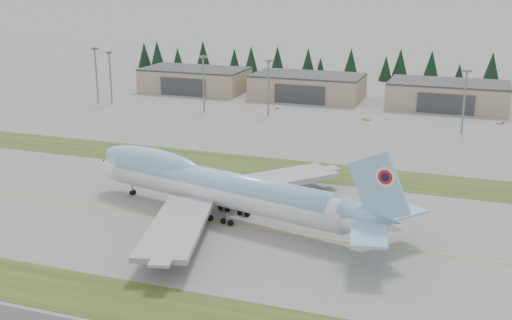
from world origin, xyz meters
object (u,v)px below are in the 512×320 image
at_px(service_vehicle_a, 277,108).
at_px(service_vehicle_b, 366,120).
at_px(boeing_747_freighter, 218,187).
at_px(hangar_right, 448,95).
at_px(hangar_center, 308,86).
at_px(hangar_left, 195,80).
at_px(service_vehicle_c, 500,124).

xyz_separation_m(service_vehicle_a, service_vehicle_b, (38.80, -9.75, 0.00)).
distance_m(boeing_747_freighter, hangar_right, 151.30).
bearing_deg(hangar_center, boeing_747_freighter, -82.73).
xyz_separation_m(hangar_right, service_vehicle_a, (-66.20, -24.96, -5.39)).
relative_size(hangar_left, service_vehicle_b, 14.20).
xyz_separation_m(service_vehicle_b, service_vehicle_c, (48.21, 11.15, 0.00)).
height_order(boeing_747_freighter, service_vehicle_b, boeing_747_freighter).
bearing_deg(service_vehicle_a, service_vehicle_c, -18.37).
bearing_deg(service_vehicle_b, boeing_747_freighter, -165.95).
relative_size(hangar_right, service_vehicle_c, 11.96).
xyz_separation_m(boeing_747_freighter, hangar_left, (-73.55, 145.50, -1.79)).
distance_m(hangar_center, service_vehicle_a, 26.28).
relative_size(hangar_center, service_vehicle_b, 14.20).
bearing_deg(service_vehicle_a, hangar_center, 56.76).
bearing_deg(service_vehicle_a, boeing_747_freighter, -97.68).
bearing_deg(hangar_left, hangar_right, 0.00).
bearing_deg(hangar_right, hangar_left, 180.00).
bearing_deg(boeing_747_freighter, service_vehicle_a, 115.09).
bearing_deg(hangar_left, service_vehicle_c, -9.84).
xyz_separation_m(hangar_left, hangar_center, (55.00, 0.00, 0.00)).
height_order(hangar_left, service_vehicle_a, hangar_left).
relative_size(hangar_center, service_vehicle_c, 11.96).
bearing_deg(service_vehicle_b, hangar_left, 89.66).
xyz_separation_m(hangar_right, service_vehicle_c, (20.82, -23.56, -5.39)).
bearing_deg(service_vehicle_a, service_vehicle_b, -33.39).
bearing_deg(hangar_left, boeing_747_freighter, -63.18).
relative_size(boeing_747_freighter, hangar_right, 1.73).
height_order(hangar_right, service_vehicle_b, hangar_right).
relative_size(service_vehicle_a, service_vehicle_c, 0.89).
height_order(boeing_747_freighter, hangar_left, boeing_747_freighter).
relative_size(service_vehicle_b, service_vehicle_c, 0.84).
relative_size(hangar_right, service_vehicle_b, 14.20).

